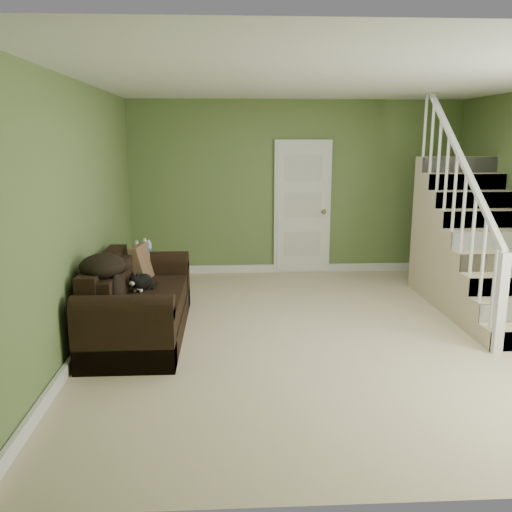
{
  "coord_description": "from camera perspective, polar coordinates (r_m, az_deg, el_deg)",
  "views": [
    {
      "loc": [
        -1.05,
        -5.43,
        2.05
      ],
      "look_at": [
        -0.74,
        0.19,
        0.81
      ],
      "focal_mm": 38.0,
      "sensor_mm": 36.0,
      "label": 1
    }
  ],
  "objects": [
    {
      "name": "wall_front",
      "position": [
        2.97,
        17.7,
        -2.82
      ],
      "size": [
        5.0,
        0.04,
        2.6
      ],
      "primitive_type": "cube",
      "color": "#5D7740",
      "rests_on": "floor"
    },
    {
      "name": "staircase",
      "position": [
        7.22,
        21.89,
        0.22
      ],
      "size": [
        1.0,
        2.51,
        2.82
      ],
      "color": "#CABA91",
      "rests_on": "floor"
    },
    {
      "name": "ceiling",
      "position": [
        5.56,
        8.19,
        17.94
      ],
      "size": [
        5.0,
        5.5,
        0.01
      ],
      "primitive_type": "cube",
      "color": "white",
      "rests_on": "wall_back"
    },
    {
      "name": "cat",
      "position": [
        5.94,
        -11.93,
        -2.7
      ],
      "size": [
        0.27,
        0.48,
        0.23
      ],
      "rotation": [
        0.0,
        0.0,
        -0.35
      ],
      "color": "black",
      "rests_on": "sofa"
    },
    {
      "name": "sofa",
      "position": [
        5.86,
        -12.51,
        -5.17
      ],
      "size": [
        0.9,
        2.08,
        0.82
      ],
      "color": "black",
      "rests_on": "floor"
    },
    {
      "name": "throw_pillow",
      "position": [
        6.41,
        -11.91,
        -0.75
      ],
      "size": [
        0.26,
        0.44,
        0.43
      ],
      "primitive_type": "cube",
      "rotation": [
        0.0,
        -0.24,
        -0.15
      ],
      "color": "#4C311E",
      "rests_on": "sofa"
    },
    {
      "name": "wall_left",
      "position": [
        5.67,
        -17.96,
        4.17
      ],
      "size": [
        0.04,
        5.5,
        2.6
      ],
      "primitive_type": "cube",
      "color": "#5D7740",
      "rests_on": "floor"
    },
    {
      "name": "throw_blanket",
      "position": [
        5.37,
        -15.9,
        -1.01
      ],
      "size": [
        0.54,
        0.63,
        0.23
      ],
      "primitive_type": "ellipsoid",
      "rotation": [
        0.0,
        0.0,
        0.27
      ],
      "color": "black",
      "rests_on": "sofa"
    },
    {
      "name": "floor",
      "position": [
        5.9,
        7.41,
        -8.07
      ],
      "size": [
        5.0,
        5.5,
        0.01
      ],
      "primitive_type": "cube",
      "color": "#CABA91",
      "rests_on": "ground"
    },
    {
      "name": "wall_back",
      "position": [
        8.28,
        4.21,
        7.14
      ],
      "size": [
        5.0,
        0.04,
        2.6
      ],
      "primitive_type": "cube",
      "color": "#5D7740",
      "rests_on": "floor"
    },
    {
      "name": "door",
      "position": [
        8.28,
        4.91,
        5.08
      ],
      "size": [
        0.86,
        0.12,
        2.02
      ],
      "color": "white",
      "rests_on": "floor"
    },
    {
      "name": "baseboard_left",
      "position": [
        5.95,
        -16.88,
        -7.71
      ],
      "size": [
        0.04,
        5.5,
        0.12
      ],
      "primitive_type": "cube",
      "color": "white",
      "rests_on": "floor"
    },
    {
      "name": "baseboard_back",
      "position": [
        8.45,
        4.1,
        -1.28
      ],
      "size": [
        5.0,
        0.04,
        0.12
      ],
      "primitive_type": "cube",
      "color": "white",
      "rests_on": "floor"
    },
    {
      "name": "banana",
      "position": [
        5.48,
        -11.49,
        -4.62
      ],
      "size": [
        0.16,
        0.18,
        0.05
      ],
      "primitive_type": "ellipsoid",
      "rotation": [
        0.0,
        0.0,
        0.7
      ],
      "color": "yellow",
      "rests_on": "sofa"
    },
    {
      "name": "side_table",
      "position": [
        7.0,
        -11.58,
        -2.39
      ],
      "size": [
        0.59,
        0.59,
        0.8
      ],
      "rotation": [
        0.0,
        0.0,
        -0.28
      ],
      "color": "black",
      "rests_on": "floor"
    }
  ]
}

